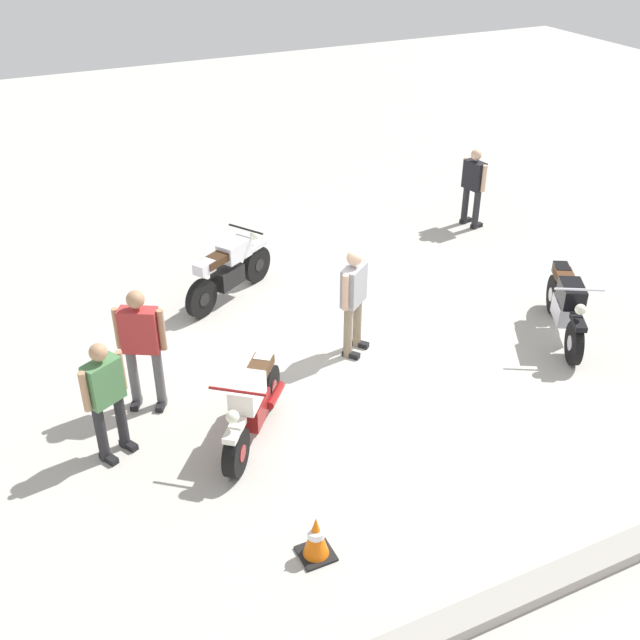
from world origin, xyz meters
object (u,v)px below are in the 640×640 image
at_px(person_in_black_shirt, 473,184).
at_px(person_in_gray_shirt, 354,296).
at_px(motorcycle_black_cruiser, 566,306).
at_px(motorcycle_cream_vintage, 253,405).
at_px(person_in_green_shirt, 106,394).
at_px(person_in_red_shirt, 141,341).
at_px(traffic_cone, 316,537).
at_px(motorcycle_silver_cruiser, 229,270).

bearing_deg(person_in_black_shirt, person_in_gray_shirt, -153.15).
relative_size(motorcycle_black_cruiser, person_in_black_shirt, 1.19).
xyz_separation_m(motorcycle_cream_vintage, person_in_gray_shirt, (-2.04, -1.22, 0.46)).
bearing_deg(person_in_green_shirt, person_in_gray_shirt, 74.11).
bearing_deg(person_in_gray_shirt, motorcycle_black_cruiser, 34.84).
bearing_deg(person_in_green_shirt, person_in_red_shirt, 113.44).
distance_m(motorcycle_cream_vintage, person_in_gray_shirt, 2.42).
bearing_deg(person_in_gray_shirt, traffic_cone, -70.52).
relative_size(person_in_red_shirt, traffic_cone, 3.28).
bearing_deg(person_in_black_shirt, motorcycle_silver_cruiser, 179.01).
distance_m(person_in_black_shirt, traffic_cone, 9.07).
distance_m(person_in_red_shirt, traffic_cone, 3.53).
xyz_separation_m(motorcycle_cream_vintage, person_in_red_shirt, (1.03, -1.23, 0.51)).
xyz_separation_m(motorcycle_silver_cruiser, person_in_gray_shirt, (-1.10, 2.32, 0.42)).
bearing_deg(person_in_red_shirt, motorcycle_cream_vintage, 69.58).
bearing_deg(person_in_black_shirt, traffic_cone, -144.07).
bearing_deg(person_in_red_shirt, motorcycle_silver_cruiser, 168.92).
height_order(motorcycle_silver_cruiser, person_in_black_shirt, person_in_black_shirt).
height_order(motorcycle_silver_cruiser, motorcycle_black_cruiser, same).
bearing_deg(motorcycle_cream_vintage, person_in_gray_shirt, 159.14).
bearing_deg(motorcycle_black_cruiser, motorcycle_silver_cruiser, -98.73).
height_order(person_in_gray_shirt, person_in_black_shirt, person_in_gray_shirt).
xyz_separation_m(motorcycle_black_cruiser, person_in_black_shirt, (-1.12, -4.06, 0.37)).
bearing_deg(motorcycle_silver_cruiser, person_in_gray_shirt, -96.09).
bearing_deg(motorcycle_cream_vintage, person_in_black_shirt, 162.55).
bearing_deg(person_in_gray_shirt, motorcycle_silver_cruiser, 167.91).
height_order(person_in_black_shirt, traffic_cone, person_in_black_shirt).
bearing_deg(traffic_cone, person_in_black_shirt, -135.11).
bearing_deg(person_in_gray_shirt, person_in_red_shirt, -127.66).
height_order(person_in_gray_shirt, traffic_cone, person_in_gray_shirt).
bearing_deg(motorcycle_black_cruiser, person_in_red_shirt, -69.84).
height_order(person_in_red_shirt, traffic_cone, person_in_red_shirt).
xyz_separation_m(motorcycle_cream_vintage, person_in_black_shirt, (-6.29, -4.28, 0.40)).
xyz_separation_m(motorcycle_silver_cruiser, person_in_black_shirt, (-5.35, -0.75, 0.37)).
xyz_separation_m(motorcycle_silver_cruiser, person_in_green_shirt, (2.61, 3.09, 0.37)).
bearing_deg(motorcycle_cream_vintage, motorcycle_silver_cruiser, -156.61).
height_order(person_in_green_shirt, person_in_red_shirt, person_in_red_shirt).
height_order(person_in_black_shirt, person_in_red_shirt, person_in_red_shirt).
distance_m(motorcycle_black_cruiser, person_in_black_shirt, 4.23).
bearing_deg(person_in_gray_shirt, motorcycle_cream_vintage, -96.62).
relative_size(motorcycle_black_cruiser, person_in_red_shirt, 1.08).
bearing_deg(traffic_cone, person_in_green_shirt, -58.67).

